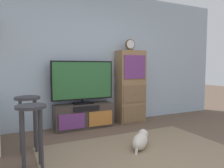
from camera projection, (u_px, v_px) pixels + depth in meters
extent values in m
cube|color=#A8BCD1|center=(93.00, 58.00, 4.42)|extent=(6.40, 0.12, 2.70)
cube|color=#847056|center=(143.00, 155.00, 2.86)|extent=(2.60, 1.80, 0.01)
cube|color=#423833|center=(84.00, 116.00, 4.15)|extent=(1.12, 0.36, 0.46)
cube|color=#70387F|center=(72.00, 122.00, 3.86)|extent=(0.47, 0.02, 0.28)
cube|color=#BC7533|center=(101.00, 118.00, 4.10)|extent=(0.47, 0.02, 0.28)
cube|color=black|center=(87.00, 109.00, 3.96)|extent=(0.51, 0.02, 0.09)
cube|color=black|center=(83.00, 103.00, 4.14)|extent=(0.36, 0.22, 0.02)
cylinder|color=black|center=(83.00, 101.00, 4.14)|extent=(0.05, 0.05, 0.06)
cube|color=black|center=(83.00, 80.00, 4.11)|extent=(1.21, 0.05, 0.74)
cube|color=#2D6B38|center=(83.00, 80.00, 4.08)|extent=(1.16, 0.01, 0.69)
cube|color=#93704C|center=(130.00, 87.00, 4.56)|extent=(0.58, 0.34, 1.52)
cube|color=brown|center=(135.00, 114.00, 4.45)|extent=(0.53, 0.02, 0.35)
sphere|color=olive|center=(135.00, 114.00, 4.43)|extent=(0.03, 0.03, 0.03)
cube|color=brown|center=(135.00, 94.00, 4.41)|extent=(0.53, 0.02, 0.35)
sphere|color=olive|center=(135.00, 94.00, 4.40)|extent=(0.03, 0.03, 0.03)
cube|color=#70387F|center=(135.00, 67.00, 4.37)|extent=(0.49, 0.02, 0.48)
cube|color=#4C3823|center=(130.00, 50.00, 4.47)|extent=(0.13, 0.08, 0.02)
cylinder|color=brown|center=(130.00, 44.00, 4.46)|extent=(0.21, 0.04, 0.21)
cylinder|color=silver|center=(131.00, 44.00, 4.44)|extent=(0.18, 0.01, 0.18)
cylinder|color=#333338|center=(23.00, 143.00, 2.30)|extent=(0.04, 0.04, 0.72)
cylinder|color=#333338|center=(42.00, 141.00, 2.39)|extent=(0.04, 0.04, 0.72)
cylinder|color=#333338|center=(23.00, 138.00, 2.47)|extent=(0.04, 0.04, 0.72)
cylinder|color=#333338|center=(39.00, 136.00, 2.55)|extent=(0.04, 0.04, 0.72)
cylinder|color=#333338|center=(31.00, 107.00, 2.40)|extent=(0.34, 0.34, 0.03)
cylinder|color=#333338|center=(21.00, 128.00, 2.85)|extent=(0.04, 0.04, 0.74)
cylinder|color=#333338|center=(36.00, 126.00, 2.93)|extent=(0.04, 0.04, 0.74)
cylinder|color=#333338|center=(21.00, 125.00, 3.02)|extent=(0.04, 0.04, 0.74)
cylinder|color=#333338|center=(35.00, 123.00, 3.10)|extent=(0.04, 0.04, 0.74)
cylinder|color=#333338|center=(27.00, 98.00, 2.94)|extent=(0.34, 0.34, 0.03)
ellipsoid|color=beige|center=(140.00, 141.00, 3.08)|extent=(0.45, 0.45, 0.22)
sphere|color=beige|center=(143.00, 134.00, 3.28)|extent=(0.15, 0.15, 0.15)
cylinder|color=beige|center=(137.00, 149.00, 2.89)|extent=(0.10, 0.10, 0.16)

